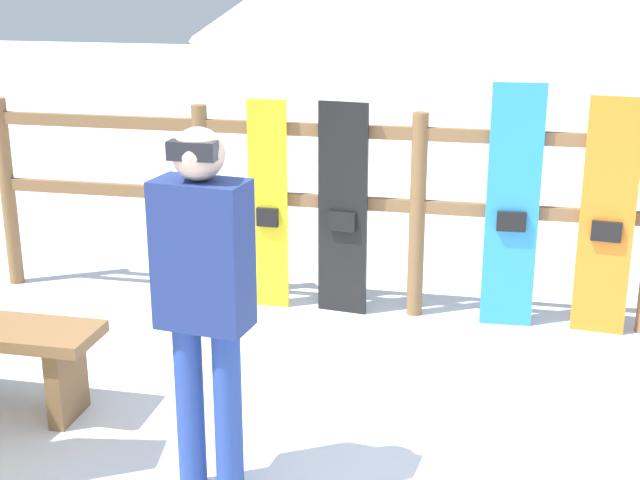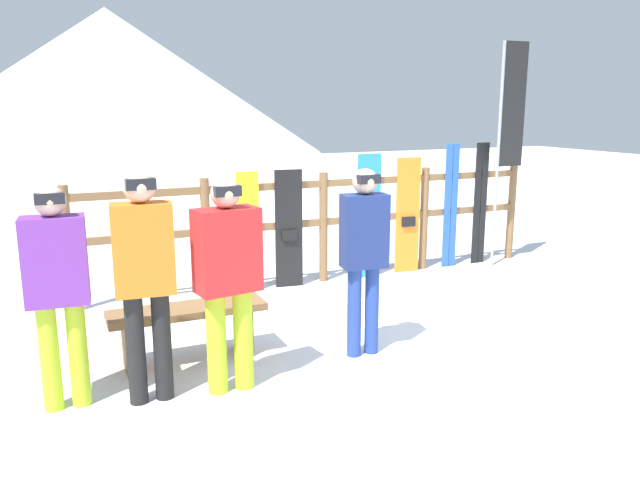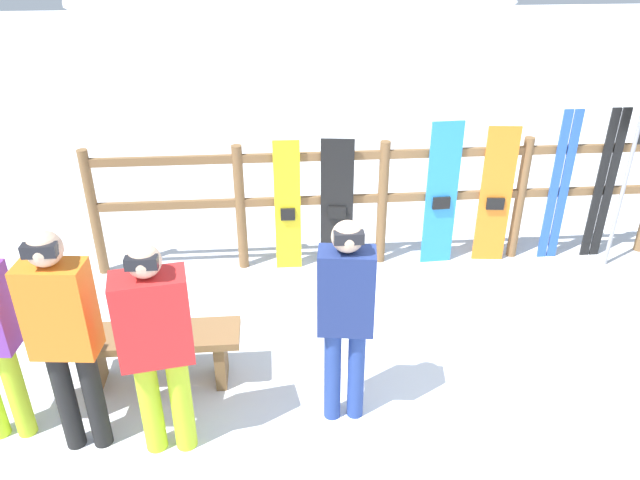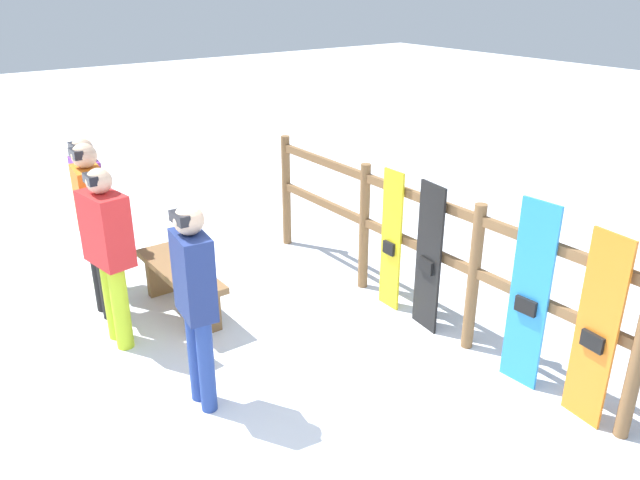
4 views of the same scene
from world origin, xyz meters
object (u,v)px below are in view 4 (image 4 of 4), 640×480
object	(u,v)px
person_purple	(90,204)
snowboard_black_stripe	(428,259)
person_navy	(195,293)
snowboard_blue	(529,297)
snowboard_orange	(596,332)
snowboard_yellow	(391,241)
person_orange	(93,218)
bench	(180,280)
person_red	(108,247)

from	to	relation	value
person_purple	snowboard_black_stripe	world-z (taller)	person_purple
person_navy	snowboard_black_stripe	world-z (taller)	person_navy
snowboard_blue	snowboard_orange	size ratio (longest dim) A/B	1.04
person_navy	snowboard_yellow	world-z (taller)	person_navy
person_orange	bench	bearing A→B (deg)	55.90
person_navy	snowboard_yellow	xyz separation A→B (m)	(-0.32, 2.12, -0.25)
bench	snowboard_yellow	size ratio (longest dim) A/B	0.93
person_red	snowboard_yellow	xyz separation A→B (m)	(0.89, 2.32, -0.23)
person_purple	snowboard_orange	size ratio (longest dim) A/B	1.08
person_navy	person_purple	xyz separation A→B (m)	(-2.32, 0.00, -0.02)
person_navy	person_purple	world-z (taller)	person_navy
person_orange	snowboard_blue	xyz separation A→B (m)	(2.97, 2.25, -0.21)
person_red	snowboard_blue	size ratio (longest dim) A/B	1.05
person_orange	snowboard_black_stripe	world-z (taller)	person_orange
snowboard_yellow	snowboard_blue	size ratio (longest dim) A/B	0.90
person_purple	snowboard_blue	bearing A→B (deg)	30.99
bench	person_orange	size ratio (longest dim) A/B	0.77
person_navy	person_red	world-z (taller)	person_navy
snowboard_blue	person_purple	bearing A→B (deg)	-149.01
snowboard_yellow	snowboard_black_stripe	size ratio (longest dim) A/B	1.00
person_navy	snowboard_yellow	distance (m)	2.16
snowboard_blue	snowboard_orange	world-z (taller)	snowboard_blue
person_red	snowboard_orange	distance (m)	3.76
snowboard_orange	person_purple	bearing A→B (deg)	-152.55
snowboard_yellow	snowboard_black_stripe	xyz separation A→B (m)	(0.48, 0.00, 0.00)
snowboard_orange	snowboard_yellow	bearing A→B (deg)	-180.00
bench	person_red	xyz separation A→B (m)	(0.17, -0.66, 0.56)
person_navy	snowboard_orange	world-z (taller)	person_navy
bench	snowboard_blue	size ratio (longest dim) A/B	0.84
snowboard_orange	bench	bearing A→B (deg)	-151.98
person_purple	person_orange	bearing A→B (deg)	-13.77
person_navy	person_orange	size ratio (longest dim) A/B	0.96
bench	person_purple	world-z (taller)	person_purple
person_red	snowboard_orange	size ratio (longest dim) A/B	1.09
person_navy	snowboard_black_stripe	distance (m)	2.14
person_orange	person_purple	size ratio (longest dim) A/B	1.05
bench	person_red	distance (m)	0.88
person_purple	snowboard_yellow	size ratio (longest dim) A/B	1.15
person_orange	snowboard_orange	world-z (taller)	person_orange
person_orange	snowboard_blue	bearing A→B (deg)	37.16
person_orange	person_navy	bearing A→B (deg)	4.22
person_navy	snowboard_blue	bearing A→B (deg)	60.51
snowboard_yellow	person_purple	bearing A→B (deg)	-133.50
snowboard_yellow	snowboard_orange	world-z (taller)	snowboard_orange
person_orange	snowboard_orange	distance (m)	4.18
person_navy	snowboard_orange	bearing A→B (deg)	50.50
snowboard_blue	snowboard_orange	xyz separation A→B (m)	(0.55, -0.00, -0.03)
bench	snowboard_orange	distance (m)	3.55
bench	snowboard_blue	world-z (taller)	snowboard_blue
bench	person_red	bearing A→B (deg)	-75.89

